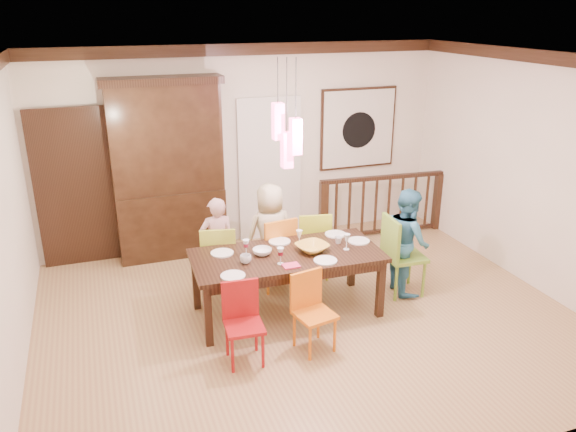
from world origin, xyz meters
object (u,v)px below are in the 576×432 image
object	(u,v)px
chair_far_left	(219,254)
person_end_right	(407,241)
china_hutch	(168,170)
chair_end_right	(405,250)
dining_table	(287,260)
balustrade	(382,204)
person_far_mid	(270,234)
person_far_left	(217,244)

from	to	relation	value
chair_far_left	person_end_right	size ratio (longest dim) A/B	0.70
china_hutch	chair_end_right	bearing A→B (deg)	-40.54
dining_table	chair_end_right	bearing A→B (deg)	1.29
person_end_right	chair_far_left	bearing A→B (deg)	78.67
balustrade	person_far_mid	world-z (taller)	person_far_mid
balustrade	person_far_left	distance (m)	2.96
chair_end_right	person_far_left	xyz separation A→B (m)	(-2.14, 0.90, 0.02)
chair_far_left	person_end_right	world-z (taller)	person_end_right
dining_table	balustrade	bearing A→B (deg)	41.02
china_hutch	balustrade	distance (m)	3.30
chair_end_right	person_far_left	distance (m)	2.32
dining_table	person_far_mid	distance (m)	0.83
chair_end_right	china_hutch	bearing A→B (deg)	53.47
balustrade	person_far_mid	xyz separation A→B (m)	(-2.13, -0.95, 0.16)
china_hutch	person_far_left	size ratio (longest dim) A/B	2.09
dining_table	china_hutch	xyz separation A→B (m)	(-0.99, 2.13, 0.59)
chair_end_right	balustrade	xyz separation A→B (m)	(0.68, 1.80, -0.08)
person_far_left	person_far_mid	world-z (taller)	person_far_mid
chair_end_right	china_hutch	distance (m)	3.38
chair_far_left	person_far_left	xyz separation A→B (m)	(0.02, 0.16, 0.07)
person_far_left	person_end_right	bearing A→B (deg)	159.81
chair_end_right	person_far_mid	xyz separation A→B (m)	(-1.46, 0.85, 0.08)
dining_table	person_end_right	bearing A→B (deg)	3.69
person_end_right	china_hutch	bearing A→B (deg)	56.51
person_far_mid	person_end_right	size ratio (longest dim) A/B	0.99
person_far_left	person_end_right	distance (m)	2.35
chair_end_right	person_end_right	distance (m)	0.12
china_hutch	chair_far_left	bearing A→B (deg)	-75.99
chair_far_left	person_far_left	distance (m)	0.17
dining_table	person_far_left	bearing A→B (deg)	126.96
chair_end_right	person_end_right	xyz separation A→B (m)	(0.06, 0.07, 0.09)
person_far_mid	person_end_right	bearing A→B (deg)	148.97
chair_far_left	person_far_left	size ratio (longest dim) A/B	0.77
person_far_left	person_far_mid	size ratio (longest dim) A/B	0.91
person_far_mid	person_far_left	bearing A→B (deg)	-7.28
dining_table	chair_end_right	xyz separation A→B (m)	(1.53, -0.02, -0.09)
chair_far_left	person_far_mid	xyz separation A→B (m)	(0.71, 0.11, 0.13)
chair_end_right	person_far_mid	bearing A→B (deg)	63.69
dining_table	person_end_right	size ratio (longest dim) A/B	1.64
china_hutch	person_far_mid	world-z (taller)	china_hutch
dining_table	person_end_right	distance (m)	1.59
person_far_left	person_far_mid	bearing A→B (deg)	176.82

